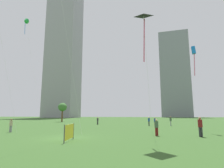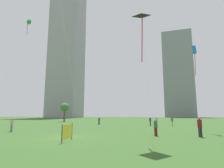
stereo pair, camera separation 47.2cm
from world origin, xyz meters
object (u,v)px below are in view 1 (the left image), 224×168
person_standing_0 (155,121)px  person_standing_4 (200,125)px  distant_highrise_1 (175,75)px  person_standing_3 (171,120)px  event_banner (69,132)px  person_standing_2 (149,121)px  distant_highrise_0 (64,47)px  person_standing_6 (156,126)px  kite_flying_4 (194,53)px  kite_flying_0 (144,20)px  person_standing_5 (98,120)px  person_standing_1 (11,124)px  park_tree_0 (62,107)px  kite_flying_2 (26,21)px

person_standing_0 → person_standing_4: size_ratio=0.84×
person_standing_0 → distant_highrise_1: size_ratio=0.02×
person_standing_3 → distant_highrise_1: (15.09, 111.59, 31.85)m
event_banner → person_standing_2: bearing=74.7°
distant_highrise_0 → person_standing_3: bearing=-52.1°
person_standing_6 → kite_flying_4: 12.64m
distant_highrise_0 → person_standing_0: bearing=-54.2°
kite_flying_0 → kite_flying_4: (6.29, 10.86, 0.30)m
person_standing_3 → distant_highrise_1: size_ratio=0.03×
person_standing_0 → person_standing_5: bearing=-21.0°
person_standing_6 → distant_highrise_1: 134.38m
person_standing_1 → person_standing_2: (16.20, 16.58, 0.04)m
person_standing_6 → kite_flying_0: bearing=-123.1°
person_standing_5 → park_tree_0: park_tree_0 is taller
person_standing_0 → person_standing_5: (-11.70, 3.57, -0.01)m
person_standing_3 → distant_highrise_0: size_ratio=0.02×
distant_highrise_0 → distant_highrise_1: size_ratio=1.52×
kite_flying_2 → event_banner: 42.56m
person_standing_1 → park_tree_0: bearing=87.2°
person_standing_1 → person_standing_3: (20.23, 17.40, 0.10)m
person_standing_5 → kite_flying_2: kite_flying_2 is taller
person_standing_6 → kite_flying_2: kite_flying_2 is taller
park_tree_0 → distant_highrise_0: size_ratio=0.05×
distant_highrise_1 → person_standing_6: bearing=-93.7°
person_standing_1 → distant_highrise_1: bearing=55.8°
kite_flying_0 → kite_flying_2: (-30.44, 23.64, 15.62)m
kite_flying_2 → distant_highrise_0: (-29.28, 79.39, 24.26)m
kite_flying_4 → person_standing_6: bearing=-130.7°
kite_flying_2 → distant_highrise_0: 88.03m
person_standing_1 → event_banner: person_standing_1 is taller
person_standing_2 → distant_highrise_0: bearing=16.4°
kite_flying_0 → distant_highrise_1: 137.03m
person_standing_3 → kite_flying_4: (2.40, -11.34, 9.44)m
person_standing_2 → park_tree_0: size_ratio=0.30×
park_tree_0 → distant_highrise_0: distant_highrise_0 is taller
person_standing_2 → kite_flying_4: bearing=-168.3°
person_standing_5 → person_standing_3: bearing=-17.7°
distant_highrise_1 → distant_highrise_0: bearing=-154.4°
person_standing_0 → kite_flying_0: 21.66m
park_tree_0 → distant_highrise_0: bearing=117.1°
person_standing_4 → distant_highrise_1: 133.91m
person_standing_4 → distant_highrise_0: bearing=113.4°
person_standing_4 → park_tree_0: (-30.30, 31.44, 3.07)m
park_tree_0 → kite_flying_2: bearing=-112.6°
person_standing_2 → distant_highrise_0: 112.37m
person_standing_4 → person_standing_5: 24.41m
person_standing_3 → event_banner: bearing=157.6°
person_standing_0 → person_standing_6: bearing=85.6°
person_standing_3 → person_standing_6: 17.94m
person_standing_4 → event_banner: 12.31m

